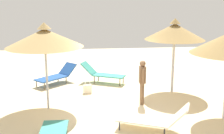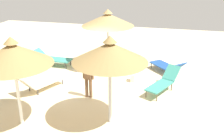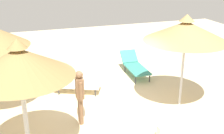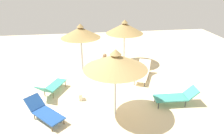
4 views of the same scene
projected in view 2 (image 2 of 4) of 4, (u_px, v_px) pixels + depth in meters
ground at (90, 87)px, 11.55m from camera, size 24.00×24.00×0.10m
parasol_umbrella_far_right at (108, 20)px, 12.72m from camera, size 2.56×2.56×2.98m
parasol_umbrella_near_right at (12, 54)px, 7.93m from camera, size 2.42×2.42×2.99m
parasol_umbrella_front at (110, 52)px, 8.03m from camera, size 2.36×2.36×2.99m
lounge_chair_center at (40, 82)px, 11.03m from camera, size 1.47×2.13×0.87m
lounge_chair_edge at (163, 82)px, 10.91m from camera, size 1.39×2.05×0.89m
lounge_chair_back at (167, 66)px, 12.75m from camera, size 1.82×1.88×0.80m
lounge_chair_far_left at (52, 58)px, 13.76m from camera, size 2.01×0.77×0.80m
person_standing_near_left at (88, 76)px, 10.25m from camera, size 0.46×0.24×1.62m
handbag at (132, 77)px, 11.95m from camera, size 0.22×0.35×0.51m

